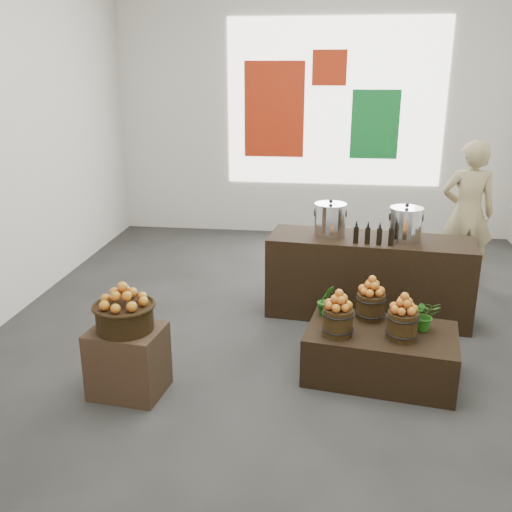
# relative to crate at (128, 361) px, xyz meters

# --- Properties ---
(ground) EXTENTS (7.00, 7.00, 0.00)m
(ground) POSITION_rel_crate_xyz_m (1.28, 1.41, -0.28)
(ground) COLOR #343532
(ground) RESTS_ON ground
(back_wall) EXTENTS (6.00, 0.04, 4.00)m
(back_wall) POSITION_rel_crate_xyz_m (1.28, 4.91, 1.72)
(back_wall) COLOR beige
(back_wall) RESTS_ON ground
(back_opening) EXTENTS (3.20, 0.02, 2.40)m
(back_opening) POSITION_rel_crate_xyz_m (1.58, 4.89, 1.72)
(back_opening) COLOR white
(back_opening) RESTS_ON back_wall
(deco_red_left) EXTENTS (0.90, 0.04, 1.40)m
(deco_red_left) POSITION_rel_crate_xyz_m (0.68, 4.88, 1.62)
(deco_red_left) COLOR #B6280E
(deco_red_left) RESTS_ON back_wall
(deco_green_right) EXTENTS (0.70, 0.04, 1.00)m
(deco_green_right) POSITION_rel_crate_xyz_m (2.18, 4.88, 1.42)
(deco_green_right) COLOR #12742B
(deco_green_right) RESTS_ON back_wall
(deco_red_upper) EXTENTS (0.50, 0.04, 0.50)m
(deco_red_upper) POSITION_rel_crate_xyz_m (1.48, 4.88, 2.22)
(deco_red_upper) COLOR #B6280E
(deco_red_upper) RESTS_ON back_wall
(crate) EXTENTS (0.61, 0.52, 0.56)m
(crate) POSITION_rel_crate_xyz_m (0.00, 0.00, 0.00)
(crate) COLOR #442B1F
(crate) RESTS_ON ground
(wicker_basket) EXTENTS (0.44, 0.44, 0.20)m
(wicker_basket) POSITION_rel_crate_xyz_m (0.00, 0.00, 0.38)
(wicker_basket) COLOR black
(wicker_basket) RESTS_ON crate
(apples_in_basket) EXTENTS (0.35, 0.35, 0.19)m
(apples_in_basket) POSITION_rel_crate_xyz_m (0.00, 0.00, 0.57)
(apples_in_basket) COLOR #B0051E
(apples_in_basket) RESTS_ON wicker_basket
(display_table) EXTENTS (1.32, 0.93, 0.42)m
(display_table) POSITION_rel_crate_xyz_m (2.02, 0.51, -0.07)
(display_table) COLOR black
(display_table) RESTS_ON ground
(apple_bucket_front_left) EXTENTS (0.24, 0.24, 0.23)m
(apple_bucket_front_left) POSITION_rel_crate_xyz_m (1.65, 0.40, 0.26)
(apple_bucket_front_left) COLOR #31200D
(apple_bucket_front_left) RESTS_ON display_table
(apples_in_bucket_front_left) EXTENTS (0.18, 0.18, 0.16)m
(apples_in_bucket_front_left) POSITION_rel_crate_xyz_m (1.65, 0.40, 0.45)
(apples_in_bucket_front_left) COLOR #B0051E
(apples_in_bucket_front_left) RESTS_ON apple_bucket_front_left
(apple_bucket_front_right) EXTENTS (0.24, 0.24, 0.23)m
(apple_bucket_front_right) POSITION_rel_crate_xyz_m (2.16, 0.39, 0.26)
(apple_bucket_front_right) COLOR #31200D
(apple_bucket_front_right) RESTS_ON display_table
(apples_in_bucket_front_right) EXTENTS (0.18, 0.18, 0.16)m
(apples_in_bucket_front_right) POSITION_rel_crate_xyz_m (2.16, 0.39, 0.45)
(apples_in_bucket_front_right) COLOR #B0051E
(apples_in_bucket_front_right) RESTS_ON apple_bucket_front_right
(apple_bucket_rear) EXTENTS (0.24, 0.24, 0.23)m
(apple_bucket_rear) POSITION_rel_crate_xyz_m (1.93, 0.75, 0.26)
(apple_bucket_rear) COLOR #31200D
(apple_bucket_rear) RESTS_ON display_table
(apples_in_bucket_rear) EXTENTS (0.18, 0.18, 0.16)m
(apples_in_bucket_rear) POSITION_rel_crate_xyz_m (1.93, 0.75, 0.45)
(apples_in_bucket_rear) COLOR #B0051E
(apples_in_bucket_rear) RESTS_ON apple_bucket_rear
(herb_garnish_right) EXTENTS (0.26, 0.23, 0.27)m
(herb_garnish_right) POSITION_rel_crate_xyz_m (2.36, 0.58, 0.28)
(herb_garnish_right) COLOR #1D5912
(herb_garnish_right) RESTS_ON display_table
(herb_garnish_left) EXTENTS (0.19, 0.18, 0.28)m
(herb_garnish_left) POSITION_rel_crate_xyz_m (1.55, 0.78, 0.28)
(herb_garnish_left) COLOR #1D5912
(herb_garnish_left) RESTS_ON display_table
(counter) EXTENTS (2.13, 0.87, 0.85)m
(counter) POSITION_rel_crate_xyz_m (1.98, 1.79, 0.15)
(counter) COLOR black
(counter) RESTS_ON ground
(stock_pot_left) EXTENTS (0.32, 0.32, 0.32)m
(stock_pot_left) POSITION_rel_crate_xyz_m (1.56, 1.84, 0.73)
(stock_pot_left) COLOR silver
(stock_pot_left) RESTS_ON counter
(stock_pot_center) EXTENTS (0.32, 0.32, 0.32)m
(stock_pot_center) POSITION_rel_crate_xyz_m (2.31, 1.76, 0.73)
(stock_pot_center) COLOR silver
(stock_pot_center) RESTS_ON counter
(oil_cruets) EXTENTS (0.31, 0.09, 0.24)m
(oil_cruets) POSITION_rel_crate_xyz_m (1.96, 1.58, 0.69)
(oil_cruets) COLOR black
(oil_cruets) RESTS_ON counter
(shopper) EXTENTS (0.63, 0.42, 1.73)m
(shopper) POSITION_rel_crate_xyz_m (3.17, 2.91, 0.59)
(shopper) COLOR #93845A
(shopper) RESTS_ON ground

